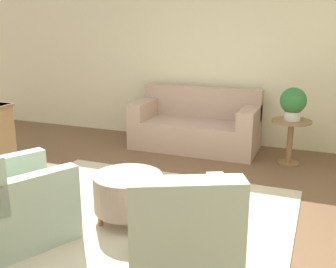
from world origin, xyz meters
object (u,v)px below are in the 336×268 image
object	(u,v)px
armchair_right	(182,238)
ottoman_table	(128,192)
potted_plant_on_side_table	(293,102)
couch	(196,127)
armchair_left	(13,204)
side_table	(290,134)

from	to	relation	value
armchair_right	ottoman_table	size ratio (longest dim) A/B	1.59
armchair_right	potted_plant_on_side_table	distance (m)	3.13
couch	armchair_left	distance (m)	3.38
couch	armchair_right	distance (m)	3.45
couch	potted_plant_on_side_table	bearing A→B (deg)	-10.63
potted_plant_on_side_table	couch	bearing A→B (deg)	169.37
side_table	potted_plant_on_side_table	world-z (taller)	potted_plant_on_side_table
armchair_left	side_table	xyz separation A→B (m)	(2.11, 3.04, 0.08)
couch	armchair_left	size ratio (longest dim) A/B	1.82
potted_plant_on_side_table	armchair_left	bearing A→B (deg)	-124.75
armchair_left	ottoman_table	bearing A→B (deg)	41.78
ottoman_table	potted_plant_on_side_table	bearing A→B (deg)	60.51
couch	potted_plant_on_side_table	size ratio (longest dim) A/B	4.33
armchair_left	potted_plant_on_side_table	distance (m)	3.74
armchair_right	potted_plant_on_side_table	size ratio (longest dim) A/B	2.38
side_table	armchair_right	bearing A→B (deg)	-99.49
armchair_left	side_table	distance (m)	3.70
ottoman_table	side_table	distance (m)	2.69
side_table	potted_plant_on_side_table	bearing A→B (deg)	63.43
ottoman_table	potted_plant_on_side_table	xyz separation A→B (m)	(1.32, 2.34, 0.58)
armchair_left	potted_plant_on_side_table	bearing A→B (deg)	55.25
ottoman_table	potted_plant_on_side_table	distance (m)	2.75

